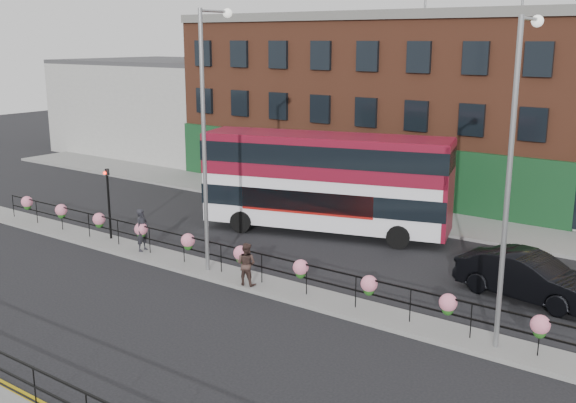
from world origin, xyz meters
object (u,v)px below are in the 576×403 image
Objects in this scene: double_decker_bus at (326,173)px; pedestrian_a at (142,230)px; pedestrian_b at (246,264)px; lamp_column_west at (208,119)px; lamp_column_east at (513,157)px; car at (528,276)px.

double_decker_bus is 8.74m from pedestrian_a.
double_decker_bus is at bearing -43.39° from pedestrian_a.
pedestrian_a is 6.17m from pedestrian_b.
lamp_column_west is (-0.63, -7.19, 3.15)m from double_decker_bus.
lamp_column_east is (10.79, -7.19, 2.88)m from double_decker_bus.
pedestrian_b is at bearing -106.60° from pedestrian_a.
double_decker_bus is 8.20m from pedestrian_b.
pedestrian_a is 16.00m from lamp_column_east.
pedestrian_a is at bearing -178.90° from lamp_column_west.
pedestrian_a is 0.19× the size of lamp_column_east.
car is 10.00m from pedestrian_b.
pedestrian_b is at bearing -15.24° from lamp_column_west.
double_decker_bus is 7.39× the size of pedestrian_b.
lamp_column_west is at bearing -100.46° from pedestrian_a.
double_decker_bus reaches higher than pedestrian_b.
lamp_column_east reaches higher than pedestrian_a.
lamp_column_west is at bearing 121.46° from car.
lamp_column_east is at bearing 0.01° from lamp_column_west.
car is 3.28× the size of pedestrian_b.
pedestrian_b is at bearing -78.18° from double_decker_bus.
double_decker_bus is 2.25× the size of car.
lamp_column_east is at bearing 174.14° from pedestrian_b.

